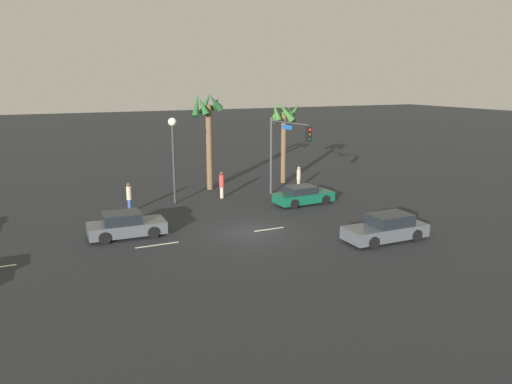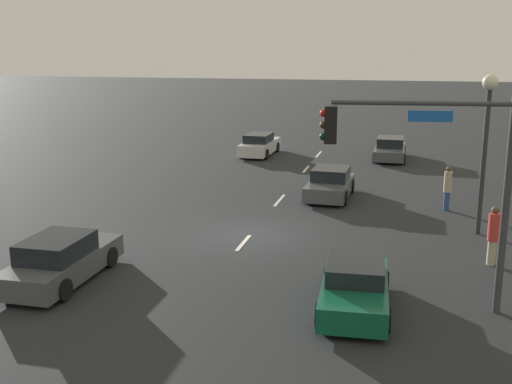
{
  "view_description": "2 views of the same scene",
  "coord_description": "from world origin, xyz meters",
  "px_view_note": "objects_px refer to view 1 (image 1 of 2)",
  "views": [
    {
      "loc": [
        -10.83,
        -24.0,
        8.33
      ],
      "look_at": [
        0.95,
        1.39,
        1.92
      ],
      "focal_mm": 34.51,
      "sensor_mm": 36.0,
      "label": 1
    },
    {
      "loc": [
        21.46,
        5.4,
        6.81
      ],
      "look_at": [
        1.76,
        0.62,
        2.05
      ],
      "focal_mm": 43.55,
      "sensor_mm": 36.0,
      "label": 2
    }
  ],
  "objects_px": {
    "traffic_signal": "(284,145)",
    "palm_tree_0": "(284,121)",
    "car_1": "(303,195)",
    "streetlamp": "(173,144)",
    "pedestrian_2": "(299,177)",
    "car_0": "(126,225)",
    "palm_tree_1": "(207,120)",
    "pedestrian_0": "(129,196)",
    "pedestrian_1": "(222,184)",
    "car_2": "(386,228)"
  },
  "relations": [
    {
      "from": "pedestrian_2",
      "to": "palm_tree_1",
      "type": "distance_m",
      "value": 8.25
    },
    {
      "from": "car_0",
      "to": "pedestrian_0",
      "type": "bearing_deg",
      "value": 76.97
    },
    {
      "from": "palm_tree_0",
      "to": "palm_tree_1",
      "type": "bearing_deg",
      "value": 177.98
    },
    {
      "from": "car_1",
      "to": "palm_tree_0",
      "type": "relative_size",
      "value": 0.62
    },
    {
      "from": "traffic_signal",
      "to": "pedestrian_2",
      "type": "xyz_separation_m",
      "value": [
        2.57,
        2.34,
        -2.94
      ]
    },
    {
      "from": "pedestrian_0",
      "to": "traffic_signal",
      "type": "bearing_deg",
      "value": -5.07
    },
    {
      "from": "pedestrian_0",
      "to": "pedestrian_2",
      "type": "xyz_separation_m",
      "value": [
        13.29,
        1.39,
        -0.09
      ]
    },
    {
      "from": "car_0",
      "to": "palm_tree_0",
      "type": "xyz_separation_m",
      "value": [
        14.54,
        9.11,
        4.42
      ]
    },
    {
      "from": "pedestrian_0",
      "to": "car_2",
      "type": "bearing_deg",
      "value": -45.84
    },
    {
      "from": "pedestrian_1",
      "to": "pedestrian_2",
      "type": "bearing_deg",
      "value": 3.29
    },
    {
      "from": "car_2",
      "to": "pedestrian_2",
      "type": "xyz_separation_m",
      "value": [
        2.06,
        12.95,
        0.29
      ]
    },
    {
      "from": "traffic_signal",
      "to": "pedestrian_1",
      "type": "height_order",
      "value": "traffic_signal"
    },
    {
      "from": "pedestrian_1",
      "to": "palm_tree_1",
      "type": "xyz_separation_m",
      "value": [
        0.15,
        3.21,
        4.29
      ]
    },
    {
      "from": "car_2",
      "to": "pedestrian_2",
      "type": "distance_m",
      "value": 13.12
    },
    {
      "from": "car_1",
      "to": "palm_tree_0",
      "type": "distance_m",
      "value": 8.53
    },
    {
      "from": "streetlamp",
      "to": "pedestrian_1",
      "type": "xyz_separation_m",
      "value": [
        3.47,
        0.05,
        -3.1
      ]
    },
    {
      "from": "car_2",
      "to": "pedestrian_0",
      "type": "bearing_deg",
      "value": 134.16
    },
    {
      "from": "pedestrian_2",
      "to": "palm_tree_0",
      "type": "height_order",
      "value": "palm_tree_0"
    },
    {
      "from": "pedestrian_0",
      "to": "palm_tree_1",
      "type": "height_order",
      "value": "palm_tree_1"
    },
    {
      "from": "traffic_signal",
      "to": "pedestrian_1",
      "type": "bearing_deg",
      "value": 153.65
    },
    {
      "from": "pedestrian_2",
      "to": "palm_tree_0",
      "type": "xyz_separation_m",
      "value": [
        0.06,
        2.6,
        4.11
      ]
    },
    {
      "from": "pedestrian_1",
      "to": "palm_tree_0",
      "type": "distance_m",
      "value": 8.29
    },
    {
      "from": "pedestrian_2",
      "to": "palm_tree_0",
      "type": "relative_size",
      "value": 0.26
    },
    {
      "from": "car_0",
      "to": "traffic_signal",
      "type": "distance_m",
      "value": 13.02
    },
    {
      "from": "car_0",
      "to": "palm_tree_0",
      "type": "relative_size",
      "value": 0.62
    },
    {
      "from": "pedestrian_1",
      "to": "palm_tree_1",
      "type": "bearing_deg",
      "value": 87.25
    },
    {
      "from": "palm_tree_1",
      "to": "pedestrian_1",
      "type": "bearing_deg",
      "value": -92.75
    },
    {
      "from": "car_1",
      "to": "streetlamp",
      "type": "relative_size",
      "value": 0.71
    },
    {
      "from": "car_0",
      "to": "palm_tree_1",
      "type": "height_order",
      "value": "palm_tree_1"
    },
    {
      "from": "car_0",
      "to": "palm_tree_0",
      "type": "bearing_deg",
      "value": 32.08
    },
    {
      "from": "streetlamp",
      "to": "pedestrian_2",
      "type": "height_order",
      "value": "streetlamp"
    },
    {
      "from": "pedestrian_0",
      "to": "pedestrian_2",
      "type": "relative_size",
      "value": 1.09
    },
    {
      "from": "car_0",
      "to": "pedestrian_1",
      "type": "bearing_deg",
      "value": 37.72
    },
    {
      "from": "streetlamp",
      "to": "car_1",
      "type": "bearing_deg",
      "value": -26.28
    },
    {
      "from": "palm_tree_1",
      "to": "pedestrian_2",
      "type": "bearing_deg",
      "value": -23.89
    },
    {
      "from": "pedestrian_2",
      "to": "palm_tree_1",
      "type": "height_order",
      "value": "palm_tree_1"
    },
    {
      "from": "traffic_signal",
      "to": "palm_tree_0",
      "type": "distance_m",
      "value": 5.73
    },
    {
      "from": "car_1",
      "to": "pedestrian_0",
      "type": "relative_size",
      "value": 2.16
    },
    {
      "from": "pedestrian_1",
      "to": "palm_tree_1",
      "type": "distance_m",
      "value": 5.36
    },
    {
      "from": "car_0",
      "to": "pedestrian_1",
      "type": "distance_m",
      "value": 10.03
    },
    {
      "from": "car_1",
      "to": "streetlamp",
      "type": "bearing_deg",
      "value": 153.72
    },
    {
      "from": "streetlamp",
      "to": "pedestrian_0",
      "type": "xyz_separation_m",
      "value": [
        -3.27,
        -0.96,
        -3.11
      ]
    },
    {
      "from": "car_1",
      "to": "palm_tree_1",
      "type": "distance_m",
      "value": 9.58
    },
    {
      "from": "pedestrian_1",
      "to": "palm_tree_0",
      "type": "height_order",
      "value": "palm_tree_0"
    },
    {
      "from": "pedestrian_0",
      "to": "palm_tree_1",
      "type": "distance_m",
      "value": 9.16
    },
    {
      "from": "car_0",
      "to": "traffic_signal",
      "type": "height_order",
      "value": "traffic_signal"
    },
    {
      "from": "traffic_signal",
      "to": "pedestrian_0",
      "type": "height_order",
      "value": "traffic_signal"
    },
    {
      "from": "car_0",
      "to": "car_1",
      "type": "distance_m",
      "value": 12.54
    },
    {
      "from": "car_1",
      "to": "pedestrian_2",
      "type": "height_order",
      "value": "pedestrian_2"
    },
    {
      "from": "car_0",
      "to": "pedestrian_2",
      "type": "relative_size",
      "value": 2.37
    }
  ]
}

